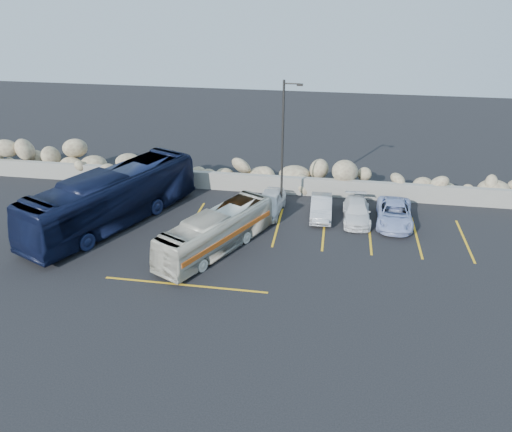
% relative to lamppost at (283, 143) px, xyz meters
% --- Properties ---
extents(ground, '(90.00, 90.00, 0.00)m').
position_rel_lamppost_xyz_m(ground, '(-2.56, -9.50, -4.30)').
color(ground, black).
rests_on(ground, ground).
extents(seawall, '(60.00, 0.40, 1.20)m').
position_rel_lamppost_xyz_m(seawall, '(-2.56, 2.50, -3.70)').
color(seawall, gray).
rests_on(seawall, ground).
extents(riprap_pile, '(54.00, 2.80, 2.60)m').
position_rel_lamppost_xyz_m(riprap_pile, '(-2.56, 3.70, -3.00)').
color(riprap_pile, '#8A745A').
rests_on(riprap_pile, ground).
extents(parking_lines, '(18.16, 9.36, 0.01)m').
position_rel_lamppost_xyz_m(parking_lines, '(2.09, -3.93, -4.29)').
color(parking_lines, gold).
rests_on(parking_lines, ground).
extents(lamppost, '(1.14, 0.18, 8.00)m').
position_rel_lamppost_xyz_m(lamppost, '(0.00, 0.00, 0.00)').
color(lamppost, '#2B2926').
rests_on(lamppost, ground).
extents(vintage_bus, '(5.19, 7.86, 2.19)m').
position_rel_lamppost_xyz_m(vintage_bus, '(-2.84, -5.77, -3.20)').
color(vintage_bus, beige).
rests_on(vintage_bus, ground).
extents(tour_coach, '(7.20, 11.75, 3.24)m').
position_rel_lamppost_xyz_m(tour_coach, '(-9.54, -3.62, -2.67)').
color(tour_coach, black).
rests_on(tour_coach, ground).
extents(car_a, '(1.89, 4.01, 1.32)m').
position_rel_lamppost_xyz_m(car_a, '(-0.71, -0.69, -3.63)').
color(car_a, white).
rests_on(car_a, ground).
extents(car_b, '(1.36, 3.65, 1.19)m').
position_rel_lamppost_xyz_m(car_b, '(2.47, -0.68, -3.70)').
color(car_b, '#B8B8BD').
rests_on(car_b, ground).
extents(car_c, '(1.66, 3.89, 1.12)m').
position_rel_lamppost_xyz_m(car_c, '(4.59, -0.85, -3.74)').
color(car_c, white).
rests_on(car_c, ground).
extents(car_d, '(2.27, 4.50, 1.22)m').
position_rel_lamppost_xyz_m(car_d, '(6.78, -0.92, -3.69)').
color(car_d, '#9BACDC').
rests_on(car_d, ground).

